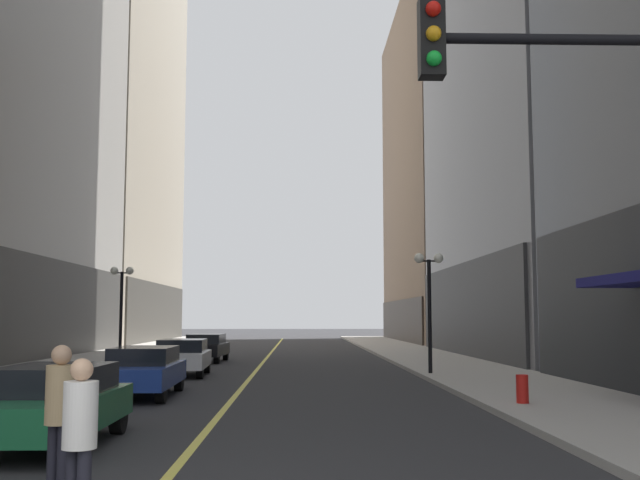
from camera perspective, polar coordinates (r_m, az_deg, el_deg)
The scene contains 15 objects.
ground_plane at distance 40.72m, azimuth -4.02°, elevation -8.84°, with size 200.00×200.00×0.00m, color #2D2D30.
sidewalk_left at distance 41.89m, azimuth -15.49°, elevation -8.46°, with size 4.50×78.00×0.15m, color #ADA8A0.
sidewalk_right at distance 41.19m, azimuth 7.66°, elevation -8.66°, with size 4.50×78.00×0.15m, color #ADA8A0.
lane_centre_stripe at distance 40.72m, azimuth -4.02°, elevation -8.83°, with size 0.16×70.00×0.01m, color #E5D64C.
building_right_far at distance 68.61m, azimuth 11.46°, elevation 5.08°, with size 13.33×26.00×30.14m.
car_green at distance 13.47m, azimuth -19.63°, elevation -11.52°, with size 1.79×4.20×1.32m.
car_blue at distance 21.16m, azimuth -13.22°, elevation -9.51°, with size 1.85×4.56×1.32m.
car_white at distance 28.33m, azimuth -10.38°, elevation -8.61°, with size 1.99×4.15×1.32m.
car_black at distance 37.05m, azimuth -8.62°, elevation -7.97°, with size 1.94×4.31×1.32m.
pedestrian_in_white_shirt at distance 8.05m, azimuth -17.69°, elevation -13.60°, with size 0.47×0.47×1.72m.
pedestrian_in_tan_trench at distance 9.57m, azimuth -19.06°, elevation -11.95°, with size 0.46×0.46×1.80m.
traffic_light_near_right at distance 8.95m, azimuth 22.31°, elevation 5.01°, with size 3.43×0.35×5.65m.
street_lamp_left_far at distance 35.64m, azimuth -14.76°, elevation -3.85°, with size 1.06×0.36×4.43m.
street_lamp_right_mid at distance 27.47m, azimuth 8.25°, elevation -3.44°, with size 1.06×0.36×4.43m.
fire_hydrant_right at distance 18.38m, azimuth 15.04°, elevation -11.04°, with size 0.28×0.28×0.80m, color red.
Camera 1 is at (1.75, -5.62, 2.12)m, focal length 42.36 mm.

